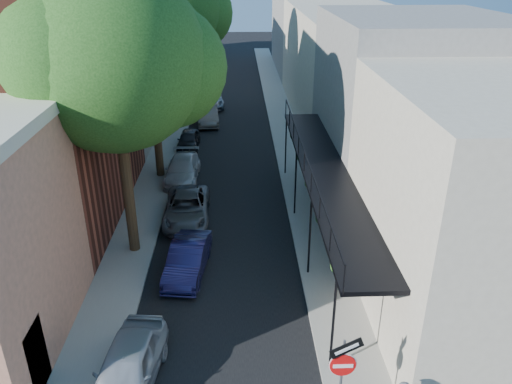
{
  "coord_description": "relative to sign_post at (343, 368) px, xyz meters",
  "views": [
    {
      "loc": [
        0.66,
        -8.28,
        11.25
      ],
      "look_at": [
        1.32,
        9.74,
        2.8
      ],
      "focal_mm": 35.0,
      "sensor_mm": 36.0,
      "label": 1
    }
  ],
  "objects": [
    {
      "name": "parked_car_e",
      "position": [
        -5.76,
        21.76,
        -1.47
      ],
      "size": [
        1.42,
        3.35,
        1.13
      ],
      "primitive_type": "imported",
      "rotation": [
        0.0,
        0.0,
        -0.03
      ],
      "color": "black",
      "rests_on": "ground"
    },
    {
      "name": "oak_far",
      "position": [
        -6.51,
        26.3,
        6.22
      ],
      "size": [
        7.7,
        7.0,
        11.9
      ],
      "color": "#372616",
      "rests_on": "ground"
    },
    {
      "name": "sidewalk_left",
      "position": [
        -7.16,
        29.03,
        -1.98
      ],
      "size": [
        2.0,
        64.0,
        0.12
      ],
      "primitive_type": "cube",
      "color": "gray",
      "rests_on": "ground"
    },
    {
      "name": "parked_car_a",
      "position": [
        -5.75,
        1.58,
        -1.34
      ],
      "size": [
        2.06,
        4.23,
        1.39
      ],
      "primitive_type": "imported",
      "rotation": [
        0.0,
        0.0,
        -0.11
      ],
      "color": "#959CA5",
      "rests_on": "ground"
    },
    {
      "name": "parked_car_d",
      "position": [
        -5.64,
        16.5,
        -1.41
      ],
      "size": [
        1.86,
        4.38,
        1.26
      ],
      "primitive_type": "imported",
      "rotation": [
        0.0,
        0.0,
        -0.02
      ],
      "color": "silver",
      "rests_on": "ground"
    },
    {
      "name": "parked_car_f",
      "position": [
        -4.79,
        27.09,
        -1.33
      ],
      "size": [
        1.87,
        4.38,
        1.41
      ],
      "primitive_type": "imported",
      "rotation": [
        0.0,
        0.0,
        0.09
      ],
      "color": "#665C56",
      "rests_on": "ground"
    },
    {
      "name": "parked_car_c",
      "position": [
        -4.98,
        11.78,
        -1.41
      ],
      "size": [
        2.2,
        4.54,
        1.24
      ],
      "primitive_type": "imported",
      "rotation": [
        0.0,
        0.0,
        0.03
      ],
      "color": "#5A5C61",
      "rests_on": "ground"
    },
    {
      "name": "road_surface",
      "position": [
        -3.16,
        29.03,
        -2.03
      ],
      "size": [
        6.0,
        64.0,
        0.01
      ],
      "primitive_type": "cube",
      "color": "black",
      "rests_on": "ground"
    },
    {
      "name": "parked_car_g",
      "position": [
        -4.84,
        31.86,
        -1.39
      ],
      "size": [
        2.58,
        4.85,
        1.3
      ],
      "primitive_type": "imported",
      "rotation": [
        0.0,
        0.0,
        0.09
      ],
      "color": "#8C939E",
      "rests_on": "ground"
    },
    {
      "name": "sidewalk_right",
      "position": [
        0.84,
        29.03,
        -1.98
      ],
      "size": [
        2.0,
        64.0,
        0.12
      ],
      "primitive_type": "cube",
      "color": "gray",
      "rests_on": "ground"
    },
    {
      "name": "sign_post",
      "position": [
        0.0,
        0.0,
        0.0
      ],
      "size": [
        0.89,
        0.17,
        2.99
      ],
      "color": "#595B60",
      "rests_on": "ground"
    },
    {
      "name": "parked_car_b",
      "position": [
        -4.56,
        7.34,
        -1.41
      ],
      "size": [
        1.75,
        3.93,
        1.25
      ],
      "primitive_type": "imported",
      "rotation": [
        0.0,
        0.0,
        -0.11
      ],
      "color": "#16143F",
      "rests_on": "ground"
    },
    {
      "name": "buildings_right",
      "position": [
        5.83,
        28.51,
        2.39
      ],
      "size": [
        9.8,
        55.0,
        10.0
      ],
      "color": "beige",
      "rests_on": "ground"
    },
    {
      "name": "oak_mid",
      "position": [
        -6.58,
        17.26,
        5.02
      ],
      "size": [
        6.6,
        6.0,
        10.2
      ],
      "color": "#372616",
      "rests_on": "ground"
    },
    {
      "name": "buildings_left",
      "position": [
        -12.46,
        27.79,
        2.9
      ],
      "size": [
        10.1,
        59.1,
        12.0
      ],
      "color": "tan",
      "rests_on": "ground"
    },
    {
      "name": "oak_near",
      "position": [
        -6.53,
        9.29,
        5.84
      ],
      "size": [
        7.48,
        6.8,
        11.42
      ],
      "color": "#372616",
      "rests_on": "ground"
    }
  ]
}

